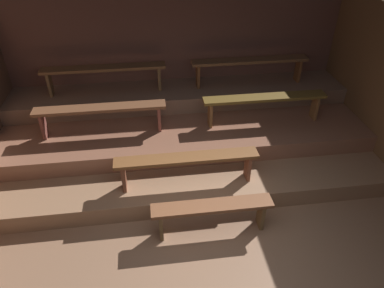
# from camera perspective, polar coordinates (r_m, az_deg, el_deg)

# --- Properties ---
(ground) EXTENTS (7.02, 4.80, 0.08)m
(ground) POSITION_cam_1_polar(r_m,az_deg,el_deg) (5.97, -0.34, -5.53)
(ground) COLOR #8C654B
(wall_back) EXTENTS (7.02, 0.06, 2.51)m
(wall_back) POSITION_cam_1_polar(r_m,az_deg,el_deg) (7.05, -2.55, 13.44)
(wall_back) COLOR brown
(wall_back) RESTS_ON ground
(platform_lower) EXTENTS (6.22, 2.88, 0.29)m
(platform_lower) POSITION_cam_1_polar(r_m,az_deg,el_deg) (6.29, -1.00, -0.98)
(platform_lower) COLOR #966E50
(platform_lower) RESTS_ON ground
(platform_middle) EXTENTS (6.22, 2.10, 0.29)m
(platform_middle) POSITION_cam_1_polar(r_m,az_deg,el_deg) (6.45, -1.44, 3.12)
(platform_middle) COLOR #8B5943
(platform_middle) RESTS_ON platform_lower
(platform_upper) EXTENTS (6.22, 0.92, 0.29)m
(platform_upper) POSITION_cam_1_polar(r_m,az_deg,el_deg) (6.83, -2.04, 7.77)
(platform_upper) COLOR #82614D
(platform_upper) RESTS_ON platform_middle
(bench_floor_center) EXTENTS (1.63, 0.25, 0.49)m
(bench_floor_center) POSITION_cam_1_polar(r_m,az_deg,el_deg) (4.83, 3.23, -10.50)
(bench_floor_center) COLOR brown
(bench_floor_center) RESTS_ON ground
(bench_lower_center) EXTENTS (2.08, 0.25, 0.49)m
(bench_lower_center) POSITION_cam_1_polar(r_m,az_deg,el_deg) (5.13, -0.83, -2.81)
(bench_lower_center) COLOR brown
(bench_lower_center) RESTS_ON platform_lower
(bench_middle_left) EXTENTS (2.10, 0.25, 0.49)m
(bench_middle_left) POSITION_cam_1_polar(r_m,az_deg,el_deg) (5.95, -14.43, 5.07)
(bench_middle_left) COLOR brown
(bench_middle_left) RESTS_ON platform_middle
(bench_middle_right) EXTENTS (2.10, 0.25, 0.49)m
(bench_middle_right) POSITION_cam_1_polar(r_m,az_deg,el_deg) (6.20, 11.54, 6.79)
(bench_middle_right) COLOR brown
(bench_middle_right) RESTS_ON platform_middle
(bench_upper_left) EXTENTS (2.19, 0.25, 0.49)m
(bench_upper_left) POSITION_cam_1_polar(r_m,az_deg,el_deg) (6.66, -13.91, 11.26)
(bench_upper_left) COLOR brown
(bench_upper_left) RESTS_ON platform_upper
(bench_upper_right) EXTENTS (2.19, 0.25, 0.49)m
(bench_upper_right) POSITION_cam_1_polar(r_m,az_deg,el_deg) (6.88, 9.21, 12.62)
(bench_upper_right) COLOR brown
(bench_upper_right) RESTS_ON platform_upper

